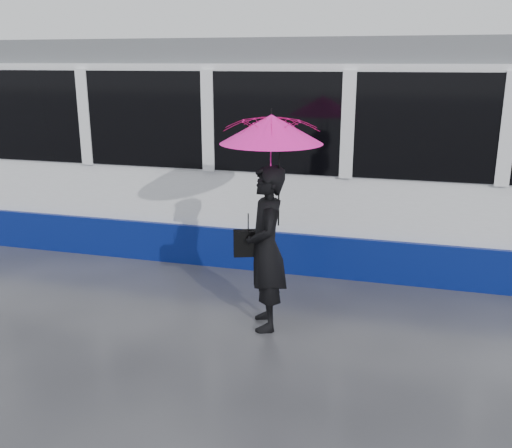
% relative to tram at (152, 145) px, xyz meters
% --- Properties ---
extents(ground, '(90.00, 90.00, 0.00)m').
position_rel_tram_xyz_m(ground, '(2.03, -2.50, -1.64)').
color(ground, '#28282D').
rests_on(ground, ground).
extents(rails, '(34.00, 1.51, 0.02)m').
position_rel_tram_xyz_m(rails, '(2.03, -0.00, -1.63)').
color(rails, '#3F3D38').
rests_on(rails, ground).
extents(tram, '(26.00, 2.56, 3.35)m').
position_rel_tram_xyz_m(tram, '(0.00, 0.00, 0.00)').
color(tram, white).
rests_on(tram, ground).
extents(woman, '(0.67, 0.82, 1.93)m').
position_rel_tram_xyz_m(woman, '(2.83, -3.01, -0.68)').
color(woman, black).
rests_on(woman, ground).
extents(umbrella, '(1.45, 1.45, 1.30)m').
position_rel_tram_xyz_m(umbrella, '(2.88, -3.01, 0.47)').
color(umbrella, '#DC126C').
rests_on(umbrella, ground).
extents(handbag, '(0.37, 0.26, 0.48)m').
position_rel_tram_xyz_m(handbag, '(2.61, -2.99, -0.63)').
color(handbag, black).
rests_on(handbag, ground).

